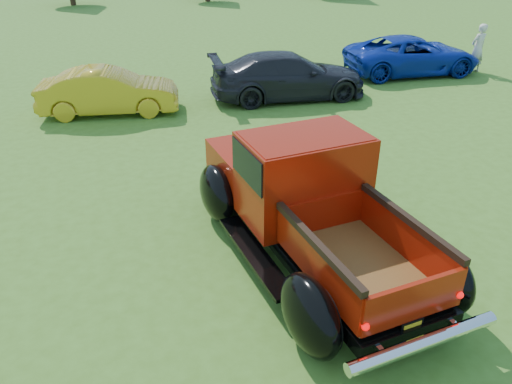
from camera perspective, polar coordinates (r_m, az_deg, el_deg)
name	(u,v)px	position (r m, az deg, el deg)	size (l,w,h in m)	color
ground	(262,256)	(8.42, 0.64, -7.36)	(120.00, 120.00, 0.00)	#3F641C
pickup_truck	(302,195)	(8.25, 5.27, -0.40)	(3.01, 5.64, 2.03)	black
show_car_yellow	(109,91)	(15.19, -16.47, 10.96)	(1.37, 3.92, 1.29)	gold
show_car_grey	(288,76)	(16.00, 3.72, 13.13)	(1.97, 4.86, 1.41)	black
show_car_blue	(412,55)	(19.59, 17.42, 14.70)	(2.23, 4.84, 1.35)	#0D2699
spectator	(478,48)	(20.55, 24.02, 14.76)	(0.63, 0.42, 1.74)	beige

